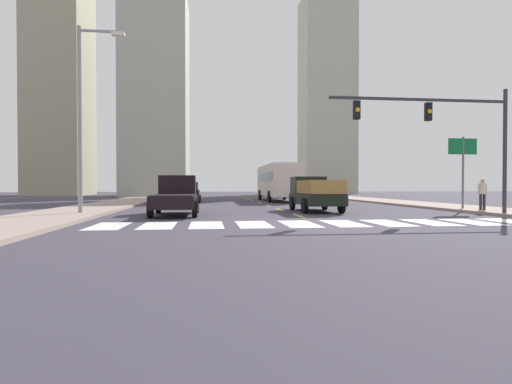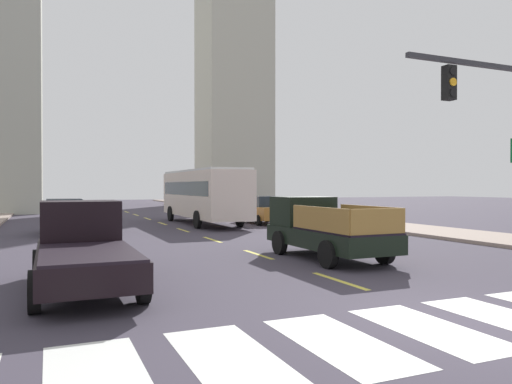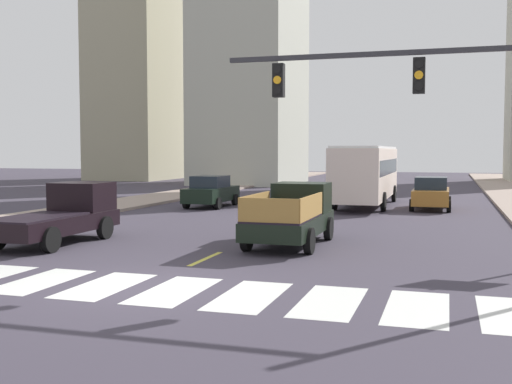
# 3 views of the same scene
# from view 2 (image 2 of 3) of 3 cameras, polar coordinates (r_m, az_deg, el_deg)

# --- Properties ---
(ground_plane) EXTENTS (160.00, 160.00, 0.00)m
(ground_plane) POSITION_cam_2_polar(r_m,az_deg,el_deg) (9.29, 23.71, -13.89)
(ground_plane) COLOR #3C3744
(sidewalk_right) EXTENTS (3.92, 110.00, 0.15)m
(sidewalk_right) POSITION_cam_2_polar(r_m,az_deg,el_deg) (29.99, 12.96, -3.65)
(sidewalk_right) COLOR gray
(sidewalk_right) RESTS_ON ground
(crosswalk_stripe_1) EXTENTS (1.20, 2.91, 0.01)m
(crosswalk_stripe_1) POSITION_cam_2_polar(r_m,az_deg,el_deg) (6.58, -18.20, -20.04)
(crosswalk_stripe_1) COLOR silver
(crosswalk_stripe_1) RESTS_ON ground
(crosswalk_stripe_2) EXTENTS (1.20, 2.91, 0.01)m
(crosswalk_stripe_2) POSITION_cam_2_polar(r_m,az_deg,el_deg) (6.93, -3.00, -18.90)
(crosswalk_stripe_2) COLOR silver
(crosswalk_stripe_2) RESTS_ON ground
(crosswalk_stripe_3) EXTENTS (1.20, 2.91, 0.01)m
(crosswalk_stripe_3) POSITION_cam_2_polar(r_m,az_deg,el_deg) (7.67, 9.76, -16.96)
(crosswalk_stripe_3) COLOR silver
(crosswalk_stripe_3) RESTS_ON ground
(crosswalk_stripe_4) EXTENTS (1.20, 2.91, 0.01)m
(crosswalk_stripe_4) POSITION_cam_2_polar(r_m,az_deg,el_deg) (8.69, 19.68, -14.86)
(crosswalk_stripe_4) COLOR silver
(crosswalk_stripe_4) RESTS_ON ground
(crosswalk_stripe_5) EXTENTS (1.20, 2.91, 0.01)m
(crosswalk_stripe_5) POSITION_cam_2_polar(r_m,az_deg,el_deg) (9.92, 27.20, -12.94)
(crosswalk_stripe_5) COLOR silver
(crosswalk_stripe_5) RESTS_ON ground
(lane_dash_0) EXTENTS (0.16, 2.40, 0.01)m
(lane_dash_0) POSITION_cam_2_polar(r_m,az_deg,el_deg) (12.30, 9.73, -10.23)
(lane_dash_0) COLOR gold
(lane_dash_0) RESTS_ON ground
(lane_dash_1) EXTENTS (0.16, 2.40, 0.01)m
(lane_dash_1) POSITION_cam_2_polar(r_m,az_deg,el_deg) (16.66, 0.25, -7.34)
(lane_dash_1) COLOR gold
(lane_dash_1) RESTS_ON ground
(lane_dash_2) EXTENTS (0.16, 2.40, 0.01)m
(lane_dash_2) POSITION_cam_2_polar(r_m,az_deg,el_deg) (21.30, -5.15, -5.59)
(lane_dash_2) COLOR gold
(lane_dash_2) RESTS_ON ground
(lane_dash_3) EXTENTS (0.16, 2.40, 0.01)m
(lane_dash_3) POSITION_cam_2_polar(r_m,az_deg,el_deg) (26.08, -8.57, -4.45)
(lane_dash_3) COLOR gold
(lane_dash_3) RESTS_ON ground
(lane_dash_4) EXTENTS (0.16, 2.40, 0.01)m
(lane_dash_4) POSITION_cam_2_polar(r_m,az_deg,el_deg) (30.93, -10.93, -3.65)
(lane_dash_4) COLOR gold
(lane_dash_4) RESTS_ON ground
(lane_dash_5) EXTENTS (0.16, 2.40, 0.01)m
(lane_dash_5) POSITION_cam_2_polar(r_m,az_deg,el_deg) (35.81, -12.64, -3.06)
(lane_dash_5) COLOR gold
(lane_dash_5) RESTS_ON ground
(lane_dash_6) EXTENTS (0.16, 2.40, 0.01)m
(lane_dash_6) POSITION_cam_2_polar(r_m,az_deg,el_deg) (40.73, -13.93, -2.62)
(lane_dash_6) COLOR gold
(lane_dash_6) RESTS_ON ground
(lane_dash_7) EXTENTS (0.16, 2.40, 0.01)m
(lane_dash_7) POSITION_cam_2_polar(r_m,az_deg,el_deg) (45.66, -14.95, -2.27)
(lane_dash_7) COLOR gold
(lane_dash_7) RESTS_ON ground
(pickup_stakebed) EXTENTS (2.18, 5.20, 1.96)m
(pickup_stakebed) POSITION_cam_2_polar(r_m,az_deg,el_deg) (16.12, 7.68, -4.28)
(pickup_stakebed) COLOR black
(pickup_stakebed) RESTS_ON ground
(pickup_dark) EXTENTS (2.18, 5.20, 1.96)m
(pickup_dark) POSITION_cam_2_polar(r_m,az_deg,el_deg) (11.87, -19.58, -6.16)
(pickup_dark) COLOR black
(pickup_dark) RESTS_ON ground
(city_bus) EXTENTS (2.72, 10.80, 3.32)m
(city_bus) POSITION_cam_2_polar(r_m,az_deg,el_deg) (29.99, -6.21, -0.04)
(city_bus) COLOR beige
(city_bus) RESTS_ON ground
(sedan_mid) EXTENTS (2.02, 4.40, 1.72)m
(sedan_mid) POSITION_cam_2_polar(r_m,az_deg,el_deg) (25.64, -21.60, -2.65)
(sedan_mid) COLOR black
(sedan_mid) RESTS_ON ground
(sedan_far) EXTENTS (2.02, 4.40, 1.72)m
(sedan_far) POSITION_cam_2_polar(r_m,az_deg,el_deg) (30.17, 0.85, -2.11)
(sedan_far) COLOR #9D6627
(sedan_far) RESTS_ON ground
(tower_tall_centre) EXTENTS (8.72, 7.68, 34.11)m
(tower_tall_centre) POSITION_cam_2_polar(r_m,az_deg,el_deg) (67.08, -2.63, 13.36)
(tower_tall_centre) COLOR #B4B3A0
(tower_tall_centre) RESTS_ON ground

